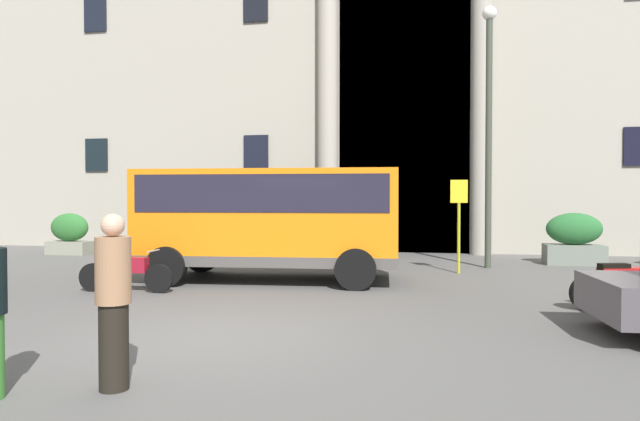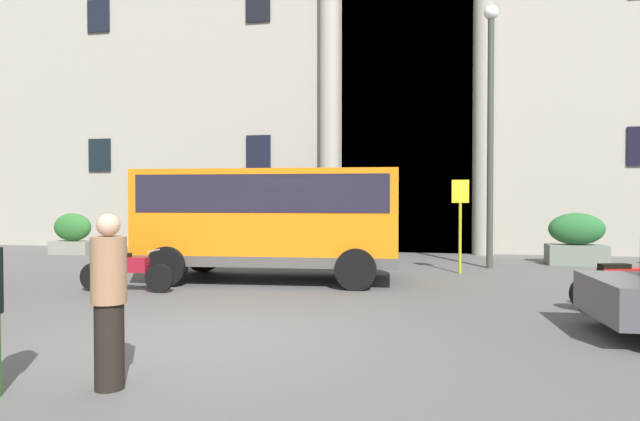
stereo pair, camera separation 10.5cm
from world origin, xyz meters
TOP-DOWN VIEW (x-y plane):
  - ground_plane at (0.00, 0.00)m, footprint 80.00×64.00m
  - office_building_facade at (0.01, 17.48)m, footprint 41.90×9.63m
  - orange_minibus at (-0.67, 5.50)m, footprint 6.23×3.13m
  - bus_stop_sign at (3.87, 7.59)m, footprint 0.44×0.08m
  - hedge_planter_east at (-4.68, 10.31)m, footprint 1.50×0.78m
  - hedge_planter_far_west at (7.36, 10.22)m, footprint 1.66×0.85m
  - hedge_planter_entrance_right at (-9.30, 10.11)m, footprint 1.47×0.71m
  - hedge_planter_west at (-1.46, 10.57)m, footprint 2.09×0.72m
  - motorcycle_far_end at (-3.25, 3.25)m, footprint 2.07×0.55m
  - scooter_by_planter at (6.43, 3.24)m, footprint 1.93×0.76m
  - pedestrian_man_red_shirt at (-0.16, -2.25)m, footprint 0.36×0.36m
  - lamppost_plaza_centre at (4.75, 8.90)m, footprint 0.40×0.40m

SIDE VIEW (x-z plane):
  - ground_plane at x=0.00m, z-range -0.12..0.00m
  - scooter_by_planter at x=6.43m, z-range 0.01..0.90m
  - motorcycle_far_end at x=-3.25m, z-range 0.01..0.91m
  - hedge_planter_east at x=-4.68m, z-range -0.02..1.26m
  - hedge_planter_west at x=-1.46m, z-range -0.02..1.29m
  - hedge_planter_entrance_right at x=-9.30m, z-range -0.02..1.43m
  - hedge_planter_far_west at x=7.36m, z-range -0.03..1.52m
  - pedestrian_man_red_shirt at x=-0.16m, z-range 0.01..1.84m
  - bus_stop_sign at x=3.87m, z-range 0.30..2.76m
  - orange_minibus at x=-0.67m, z-range 0.27..2.91m
  - lamppost_plaza_centre at x=4.75m, z-range 0.62..8.00m
  - office_building_facade at x=0.01m, z-range 0.00..16.95m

